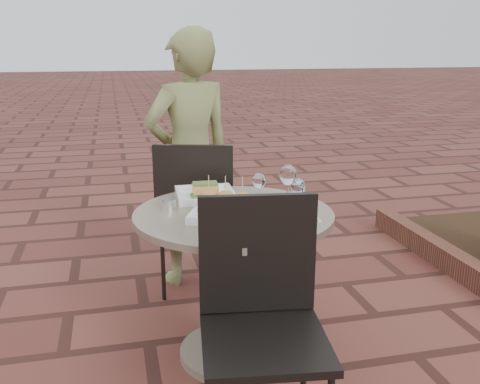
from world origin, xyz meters
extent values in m
plane|color=brown|center=(0.00, 0.00, 0.00)|extent=(60.00, 60.00, 0.00)
cylinder|color=gray|center=(-0.02, 0.22, 0.02)|extent=(0.52, 0.52, 0.04)
cylinder|color=gray|center=(-0.02, 0.22, 0.35)|extent=(0.08, 0.08, 0.70)
cylinder|color=gray|center=(-0.02, 0.22, 0.71)|extent=(0.90, 0.90, 0.03)
cube|color=black|center=(-0.06, 1.02, 0.45)|extent=(0.54, 0.54, 0.03)
cube|color=black|center=(-0.11, 0.82, 0.70)|extent=(0.43, 0.15, 0.46)
cylinder|color=black|center=(0.17, 1.15, 0.22)|extent=(0.02, 0.02, 0.44)
cylinder|color=black|center=(-0.19, 1.25, 0.22)|extent=(0.02, 0.02, 0.44)
cylinder|color=black|center=(0.07, 0.78, 0.22)|extent=(0.02, 0.02, 0.44)
cylinder|color=black|center=(-0.29, 0.88, 0.22)|extent=(0.02, 0.02, 0.44)
cube|color=black|center=(-0.06, -0.42, 0.45)|extent=(0.49, 0.49, 0.03)
cube|color=black|center=(-0.03, -0.22, 0.70)|extent=(0.44, 0.09, 0.46)
cylinder|color=black|center=(-0.22, -0.20, 0.22)|extent=(0.02, 0.02, 0.44)
cylinder|color=black|center=(0.16, -0.25, 0.22)|extent=(0.02, 0.02, 0.44)
imported|color=olive|center=(-0.08, 1.14, 0.78)|extent=(0.66, 0.53, 1.56)
cube|color=white|center=(-0.11, 0.47, 0.74)|extent=(0.29, 0.29, 0.01)
cube|color=#F09954|center=(-0.11, 0.47, 0.78)|extent=(0.13, 0.08, 0.04)
cube|color=#4C5C29|center=(-0.11, 0.47, 0.80)|extent=(0.12, 0.08, 0.01)
cube|color=white|center=(-0.07, 0.15, 0.74)|extent=(0.37, 0.37, 0.01)
cube|color=white|center=(0.04, -0.04, 0.74)|extent=(0.26, 0.26, 0.01)
ellipsoid|color=#C5516F|center=(0.01, -0.09, 0.75)|extent=(0.04, 0.03, 0.02)
cylinder|color=white|center=(0.26, 0.15, 0.73)|extent=(0.05, 0.05, 0.00)
cylinder|color=white|center=(0.26, 0.15, 0.77)|extent=(0.01, 0.01, 0.07)
ellipsoid|color=white|center=(0.26, 0.15, 0.84)|extent=(0.07, 0.07, 0.08)
cylinder|color=white|center=(0.26, 0.15, 0.84)|extent=(0.05, 0.05, 0.04)
cylinder|color=white|center=(0.13, 0.33, 0.73)|extent=(0.05, 0.05, 0.00)
cylinder|color=white|center=(0.13, 0.33, 0.77)|extent=(0.01, 0.01, 0.06)
ellipsoid|color=white|center=(0.13, 0.33, 0.84)|extent=(0.06, 0.06, 0.08)
cylinder|color=white|center=(0.26, 0.29, 0.73)|extent=(0.07, 0.07, 0.00)
cylinder|color=white|center=(0.26, 0.29, 0.78)|extent=(0.01, 0.01, 0.08)
ellipsoid|color=white|center=(0.26, 0.29, 0.87)|extent=(0.08, 0.08, 0.10)
cylinder|color=silver|center=(-0.30, 0.33, 0.75)|extent=(0.07, 0.07, 0.05)
camera|label=1|loc=(-0.53, -2.02, 1.46)|focal=40.00mm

